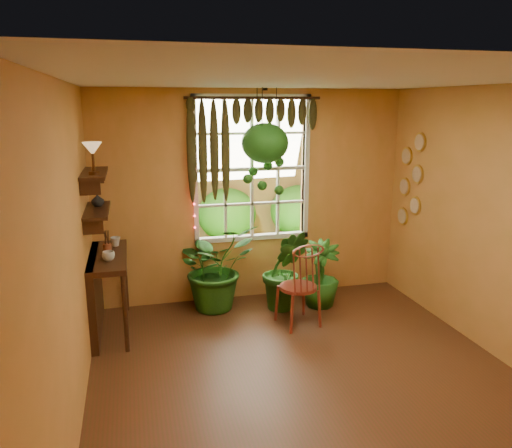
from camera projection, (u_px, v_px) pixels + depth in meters
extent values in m
plane|color=#502817|center=(311.00, 383.00, 4.61)|extent=(4.50, 4.50, 0.00)
plane|color=silver|center=(320.00, 80.00, 3.97)|extent=(4.50, 4.50, 0.00)
plane|color=#D68E49|center=(252.00, 197.00, 6.41)|extent=(4.00, 0.00, 4.00)
plane|color=#D68E49|center=(69.00, 260.00, 3.81)|extent=(0.00, 4.50, 4.50)
plane|color=#D68E49|center=(511.00, 229.00, 4.77)|extent=(0.00, 4.50, 4.50)
cube|color=white|center=(252.00, 169.00, 6.35)|extent=(1.52, 0.10, 1.86)
cube|color=white|center=(251.00, 169.00, 6.38)|extent=(1.38, 0.01, 1.78)
cylinder|color=#39230F|center=(254.00, 98.00, 6.04)|extent=(1.70, 0.04, 0.04)
cube|color=#39230F|center=(108.00, 257.00, 5.48)|extent=(0.40, 1.20, 0.06)
cube|color=#39230F|center=(96.00, 294.00, 5.54)|extent=(0.08, 1.18, 0.90)
cylinder|color=#39230F|center=(125.00, 313.00, 5.10)|extent=(0.05, 0.05, 0.86)
cylinder|color=#39230F|center=(125.00, 277.00, 6.14)|extent=(0.05, 0.05, 0.86)
cube|color=#39230F|center=(97.00, 210.00, 5.34)|extent=(0.25, 0.90, 0.04)
cube|color=#39230F|center=(94.00, 173.00, 5.24)|extent=(0.25, 0.90, 0.04)
cube|color=#2B5718|center=(201.00, 217.00, 11.44)|extent=(14.00, 10.00, 0.04)
cube|color=olive|center=(213.00, 190.00, 9.53)|extent=(12.00, 0.10, 1.80)
plane|color=#8CAEEA|center=(189.00, 142.00, 12.77)|extent=(12.00, 0.00, 12.00)
cylinder|color=maroon|center=(298.00, 287.00, 5.75)|extent=(0.51, 0.51, 0.04)
torus|color=maroon|center=(308.00, 251.00, 5.47)|extent=(0.41, 0.11, 0.41)
imported|color=#184712|center=(215.00, 267.00, 6.19)|extent=(1.22, 1.15, 1.08)
imported|color=#184712|center=(285.00, 270.00, 6.16)|extent=(0.65, 0.57, 1.03)
imported|color=#184712|center=(320.00, 274.00, 6.29)|extent=(0.61, 0.61, 0.85)
ellipsoid|color=black|center=(265.00, 150.00, 6.09)|extent=(0.34, 0.34, 0.20)
ellipsoid|color=#184712|center=(265.00, 143.00, 6.07)|extent=(0.58, 0.58, 0.49)
imported|color=silver|center=(109.00, 256.00, 5.25)|extent=(0.17, 0.17, 0.10)
imported|color=beige|center=(115.00, 242.00, 5.79)|extent=(0.15, 0.15, 0.11)
cylinder|color=brown|center=(107.00, 249.00, 5.49)|extent=(0.09, 0.09, 0.11)
imported|color=#B2AD99|center=(98.00, 200.00, 5.44)|extent=(0.17, 0.17, 0.14)
cylinder|color=#502F17|center=(94.00, 173.00, 5.02)|extent=(0.11, 0.11, 0.03)
cylinder|color=#502F17|center=(93.00, 163.00, 4.99)|extent=(0.03, 0.03, 0.19)
cone|color=slate|center=(92.00, 149.00, 4.96)|extent=(0.19, 0.19, 0.13)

